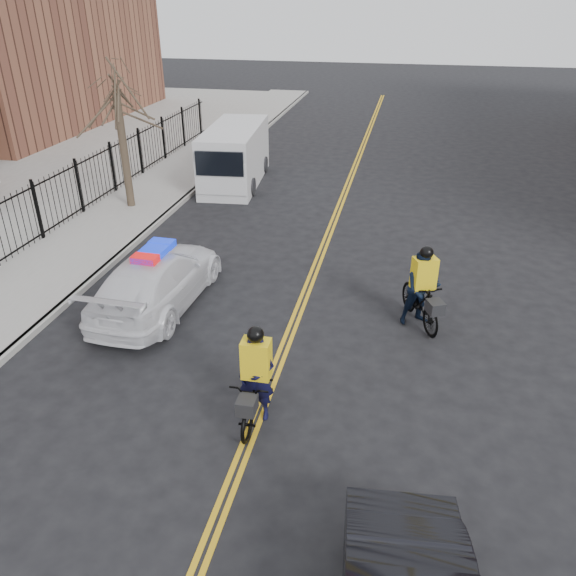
% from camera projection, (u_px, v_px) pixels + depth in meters
% --- Properties ---
extents(ground, '(120.00, 120.00, 0.00)m').
position_uv_depth(ground, '(261.00, 408.00, 11.05)').
color(ground, black).
rests_on(ground, ground).
extents(center_line_left, '(0.10, 60.00, 0.01)m').
position_uv_depth(center_line_left, '(321.00, 247.00, 17.96)').
color(center_line_left, gold).
rests_on(center_line_left, ground).
extents(center_line_right, '(0.10, 60.00, 0.01)m').
position_uv_depth(center_line_right, '(326.00, 247.00, 17.93)').
color(center_line_right, gold).
rests_on(center_line_right, ground).
extents(sidewalk, '(3.00, 60.00, 0.15)m').
position_uv_depth(sidewalk, '(108.00, 227.00, 19.30)').
color(sidewalk, gray).
rests_on(sidewalk, ground).
extents(curb, '(0.20, 60.00, 0.15)m').
position_uv_depth(curb, '(149.00, 230.00, 19.02)').
color(curb, gray).
rests_on(curb, ground).
extents(iron_fence, '(0.12, 28.00, 2.00)m').
position_uv_depth(iron_fence, '(64.00, 198.00, 19.14)').
color(iron_fence, black).
rests_on(iron_fence, ground).
extents(street_tree, '(3.20, 3.20, 4.80)m').
position_uv_depth(street_tree, '(119.00, 112.00, 19.42)').
color(street_tree, '#3C3024').
rests_on(street_tree, sidewalk).
extents(police_cruiser, '(2.17, 5.04, 1.60)m').
position_uv_depth(police_cruiser, '(157.00, 280.00, 14.34)').
color(police_cruiser, white).
rests_on(police_cruiser, ground).
extents(cargo_van, '(2.53, 5.72, 2.33)m').
position_uv_depth(cargo_van, '(234.00, 157.00, 23.33)').
color(cargo_van, silver).
rests_on(cargo_van, ground).
extents(cyclist_near, '(0.74, 2.06, 2.01)m').
position_uv_depth(cyclist_near, '(257.00, 387.00, 10.52)').
color(cyclist_near, black).
rests_on(cyclist_near, ground).
extents(cyclist_far, '(1.38, 2.09, 2.06)m').
position_uv_depth(cyclist_far, '(422.00, 294.00, 13.49)').
color(cyclist_far, black).
rests_on(cyclist_far, ground).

